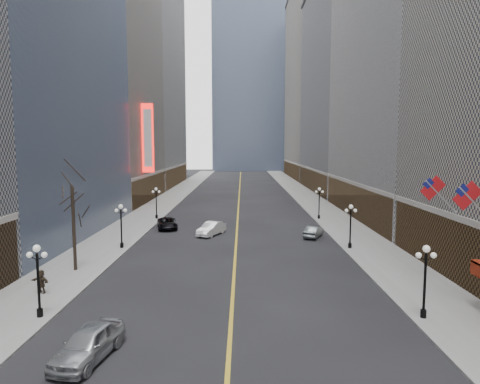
{
  "coord_description": "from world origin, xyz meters",
  "views": [
    {
      "loc": [
        0.68,
        4.69,
        10.62
      ],
      "look_at": [
        0.58,
        23.37,
        8.61
      ],
      "focal_mm": 32.0,
      "sensor_mm": 36.0,
      "label": 1
    }
  ],
  "objects_px": {
    "streetlamp_west_1": "(38,273)",
    "car_sb_far": "(314,232)",
    "car_nb_far": "(167,223)",
    "streetlamp_west_2": "(121,221)",
    "streetlamp_west_3": "(156,200)",
    "car_nb_mid": "(211,229)",
    "streetlamp_east_1": "(425,274)",
    "streetlamp_east_3": "(319,200)",
    "streetlamp_east_2": "(351,222)",
    "car_nb_near": "(88,343)"
  },
  "relations": [
    {
      "from": "streetlamp_west_1",
      "to": "car_sb_far",
      "type": "height_order",
      "value": "streetlamp_west_1"
    },
    {
      "from": "streetlamp_west_1",
      "to": "car_nb_far",
      "type": "bearing_deg",
      "value": 84.46
    },
    {
      "from": "streetlamp_west_2",
      "to": "streetlamp_west_3",
      "type": "bearing_deg",
      "value": 90.0
    },
    {
      "from": "car_nb_mid",
      "to": "car_nb_far",
      "type": "relative_size",
      "value": 0.92
    },
    {
      "from": "streetlamp_east_1",
      "to": "streetlamp_east_3",
      "type": "bearing_deg",
      "value": 90.0
    },
    {
      "from": "streetlamp_west_3",
      "to": "car_nb_far",
      "type": "height_order",
      "value": "streetlamp_west_3"
    },
    {
      "from": "car_nb_mid",
      "to": "streetlamp_east_3",
      "type": "bearing_deg",
      "value": 60.79
    },
    {
      "from": "streetlamp_east_2",
      "to": "streetlamp_west_1",
      "type": "bearing_deg",
      "value": -142.67
    },
    {
      "from": "streetlamp_east_1",
      "to": "car_sb_far",
      "type": "bearing_deg",
      "value": 96.72
    },
    {
      "from": "streetlamp_east_1",
      "to": "streetlamp_west_2",
      "type": "height_order",
      "value": "same"
    },
    {
      "from": "streetlamp_east_3",
      "to": "car_nb_mid",
      "type": "xyz_separation_m",
      "value": [
        -14.83,
        -10.99,
        -2.12
      ]
    },
    {
      "from": "streetlamp_west_2",
      "to": "car_nb_mid",
      "type": "distance_m",
      "value": 11.42
    },
    {
      "from": "streetlamp_east_3",
      "to": "car_nb_far",
      "type": "relative_size",
      "value": 0.87
    },
    {
      "from": "streetlamp_west_3",
      "to": "car_sb_far",
      "type": "distance_m",
      "value": 24.23
    },
    {
      "from": "streetlamp_west_2",
      "to": "car_sb_far",
      "type": "height_order",
      "value": "streetlamp_west_2"
    },
    {
      "from": "streetlamp_west_1",
      "to": "streetlamp_east_1",
      "type": "bearing_deg",
      "value": 0.0
    },
    {
      "from": "streetlamp_west_2",
      "to": "streetlamp_west_3",
      "type": "relative_size",
      "value": 1.0
    },
    {
      "from": "car_nb_near",
      "to": "streetlamp_west_1",
      "type": "bearing_deg",
      "value": 144.95
    },
    {
      "from": "streetlamp_west_2",
      "to": "car_nb_near",
      "type": "height_order",
      "value": "streetlamp_west_2"
    },
    {
      "from": "streetlamp_west_3",
      "to": "car_nb_near",
      "type": "height_order",
      "value": "streetlamp_west_3"
    },
    {
      "from": "streetlamp_east_2",
      "to": "streetlamp_west_1",
      "type": "height_order",
      "value": "same"
    },
    {
      "from": "streetlamp_west_2",
      "to": "car_sb_far",
      "type": "bearing_deg",
      "value": 15.51
    },
    {
      "from": "streetlamp_west_2",
      "to": "streetlamp_west_3",
      "type": "xyz_separation_m",
      "value": [
        0.0,
        18.0,
        0.0
      ]
    },
    {
      "from": "streetlamp_east_1",
      "to": "car_sb_far",
      "type": "distance_m",
      "value": 24.04
    },
    {
      "from": "streetlamp_west_3",
      "to": "car_nb_mid",
      "type": "xyz_separation_m",
      "value": [
        8.77,
        -10.99,
        -2.12
      ]
    },
    {
      "from": "streetlamp_east_1",
      "to": "car_nb_mid",
      "type": "height_order",
      "value": "streetlamp_east_1"
    },
    {
      "from": "car_nb_mid",
      "to": "car_sb_far",
      "type": "distance_m",
      "value": 12.1
    },
    {
      "from": "streetlamp_east_1",
      "to": "car_nb_far",
      "type": "height_order",
      "value": "streetlamp_east_1"
    },
    {
      "from": "streetlamp_west_1",
      "to": "streetlamp_east_3",
      "type": "bearing_deg",
      "value": 56.75
    },
    {
      "from": "streetlamp_east_2",
      "to": "streetlamp_west_1",
      "type": "relative_size",
      "value": 1.0
    },
    {
      "from": "car_nb_near",
      "to": "car_nb_mid",
      "type": "bearing_deg",
      "value": 93.6
    },
    {
      "from": "streetlamp_west_2",
      "to": "streetlamp_east_1",
      "type": "bearing_deg",
      "value": -37.33
    },
    {
      "from": "streetlamp_east_2",
      "to": "streetlamp_west_3",
      "type": "relative_size",
      "value": 1.0
    },
    {
      "from": "streetlamp_west_2",
      "to": "car_nb_near",
      "type": "distance_m",
      "value": 23.59
    },
    {
      "from": "streetlamp_west_2",
      "to": "streetlamp_west_3",
      "type": "height_order",
      "value": "same"
    },
    {
      "from": "car_nb_near",
      "to": "car_nb_far",
      "type": "relative_size",
      "value": 0.95
    },
    {
      "from": "car_nb_far",
      "to": "car_sb_far",
      "type": "height_order",
      "value": "car_nb_far"
    },
    {
      "from": "streetlamp_west_1",
      "to": "streetlamp_west_3",
      "type": "xyz_separation_m",
      "value": [
        0.0,
        36.0,
        0.0
      ]
    },
    {
      "from": "streetlamp_east_2",
      "to": "streetlamp_east_3",
      "type": "xyz_separation_m",
      "value": [
        0.0,
        18.0,
        0.0
      ]
    },
    {
      "from": "streetlamp_west_1",
      "to": "car_nb_mid",
      "type": "height_order",
      "value": "streetlamp_west_1"
    },
    {
      "from": "car_nb_mid",
      "to": "car_nb_far",
      "type": "xyz_separation_m",
      "value": [
        -5.97,
        3.86,
        -0.07
      ]
    },
    {
      "from": "car_nb_far",
      "to": "car_sb_far",
      "type": "distance_m",
      "value": 18.71
    },
    {
      "from": "streetlamp_east_3",
      "to": "streetlamp_west_3",
      "type": "distance_m",
      "value": 23.6
    },
    {
      "from": "streetlamp_west_1",
      "to": "car_sb_far",
      "type": "relative_size",
      "value": 1.1
    },
    {
      "from": "streetlamp_east_3",
      "to": "car_nb_far",
      "type": "height_order",
      "value": "streetlamp_east_3"
    },
    {
      "from": "streetlamp_east_2",
      "to": "streetlamp_west_2",
      "type": "xyz_separation_m",
      "value": [
        -23.6,
        0.0,
        0.0
      ]
    },
    {
      "from": "streetlamp_east_1",
      "to": "car_sb_far",
      "type": "height_order",
      "value": "streetlamp_east_1"
    },
    {
      "from": "car_nb_far",
      "to": "car_sb_far",
      "type": "relative_size",
      "value": 1.26
    },
    {
      "from": "streetlamp_west_2",
      "to": "car_nb_mid",
      "type": "bearing_deg",
      "value": 38.67
    },
    {
      "from": "streetlamp_east_2",
      "to": "car_nb_near",
      "type": "bearing_deg",
      "value": -129.26
    }
  ]
}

